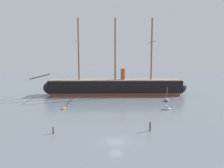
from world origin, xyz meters
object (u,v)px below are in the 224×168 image
object	(u,v)px
dinghy_mid_left	(64,108)
seagull_in_flight	(146,51)
tall_ship	(115,87)
mooring_piling_left_pair	(150,127)
motorboat_distant_centre	(113,89)
sailboat_alongside_stern	(167,100)
sailboat_far_right	(178,94)
motorboat_mid_right	(166,108)
mooring_piling_nearest	(53,130)

from	to	relation	value
dinghy_mid_left	seagull_in_flight	bearing A→B (deg)	6.50
tall_ship	dinghy_mid_left	bearing A→B (deg)	-123.28
mooring_piling_left_pair	motorboat_distant_centre	bearing A→B (deg)	98.02
dinghy_mid_left	mooring_piling_left_pair	bearing A→B (deg)	-40.28
sailboat_alongside_stern	motorboat_distant_centre	bearing A→B (deg)	127.70
sailboat_alongside_stern	sailboat_far_right	bearing A→B (deg)	57.95
dinghy_mid_left	mooring_piling_left_pair	distance (m)	32.19
sailboat_alongside_stern	seagull_in_flight	xyz separation A→B (m)	(-10.15, -9.33, 18.66)
dinghy_mid_left	sailboat_alongside_stern	size ratio (longest dim) A/B	0.42
tall_ship	motorboat_distant_centre	bearing A→B (deg)	94.89
tall_ship	mooring_piling_left_pair	world-z (taller)	tall_ship
dinghy_mid_left	mooring_piling_left_pair	size ratio (longest dim) A/B	1.09
sailboat_far_right	tall_ship	bearing A→B (deg)	-179.50
motorboat_distant_centre	sailboat_alongside_stern	bearing A→B (deg)	-52.30
motorboat_mid_right	mooring_piling_left_pair	world-z (taller)	mooring_piling_left_pair
dinghy_mid_left	sailboat_far_right	bearing A→B (deg)	29.99
motorboat_distant_centre	mooring_piling_left_pair	bearing A→B (deg)	-81.98
mooring_piling_left_pair	seagull_in_flight	world-z (taller)	seagull_in_flight
sailboat_alongside_stern	motorboat_mid_right	bearing A→B (deg)	-105.12
mooring_piling_nearest	mooring_piling_left_pair	distance (m)	21.92
dinghy_mid_left	sailboat_alongside_stern	world-z (taller)	sailboat_alongside_stern
mooring_piling_nearest	mooring_piling_left_pair	world-z (taller)	mooring_piling_left_pair
sailboat_far_right	seagull_in_flight	xyz separation A→B (m)	(-18.95, -23.39, 18.62)
dinghy_mid_left	seagull_in_flight	distance (m)	32.98
motorboat_distant_centre	mooring_piling_left_pair	distance (m)	60.94
motorboat_distant_centre	seagull_in_flight	distance (m)	42.32
tall_ship	sailboat_alongside_stern	size ratio (longest dim) A/B	12.64
sailboat_alongside_stern	seagull_in_flight	world-z (taller)	seagull_in_flight
mooring_piling_nearest	seagull_in_flight	bearing A→B (deg)	46.64
tall_ship	dinghy_mid_left	xyz separation A→B (m)	(-17.19, -26.20, -3.41)
sailboat_alongside_stern	mooring_piling_left_pair	size ratio (longest dim) A/B	2.57
tall_ship	seagull_in_flight	world-z (taller)	tall_ship
tall_ship	sailboat_far_right	xyz separation A→B (m)	(28.64, 0.25, -3.18)
seagull_in_flight	sailboat_alongside_stern	bearing A→B (deg)	42.61
dinghy_mid_left	sailboat_far_right	distance (m)	52.92
tall_ship	sailboat_alongside_stern	world-z (taller)	tall_ship
tall_ship	seagull_in_flight	bearing A→B (deg)	-67.27
dinghy_mid_left	mooring_piling_nearest	distance (m)	22.72
tall_ship	sailboat_far_right	bearing A→B (deg)	0.50
dinghy_mid_left	seagull_in_flight	xyz separation A→B (m)	(26.89, 3.06, 18.85)
mooring_piling_left_pair	sailboat_far_right	bearing A→B (deg)	65.75
tall_ship	mooring_piling_nearest	xyz separation A→B (m)	(-14.50, -48.75, -2.91)
sailboat_alongside_stern	sailboat_far_right	size ratio (longest dim) A/B	0.92
dinghy_mid_left	motorboat_mid_right	size ratio (longest dim) A/B	0.79
motorboat_mid_right	mooring_piling_left_pair	distance (m)	21.88
sailboat_far_right	mooring_piling_left_pair	world-z (taller)	sailboat_far_right
dinghy_mid_left	sailboat_alongside_stern	bearing A→B (deg)	18.50
seagull_in_flight	motorboat_distant_centre	bearing A→B (deg)	106.54
motorboat_mid_right	seagull_in_flight	world-z (taller)	seagull_in_flight
mooring_piling_nearest	mooring_piling_left_pair	size ratio (longest dim) A/B	0.72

